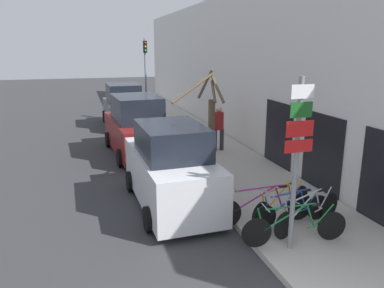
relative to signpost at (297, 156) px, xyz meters
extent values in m
plane|color=#333335|center=(-1.64, 8.71, -2.14)|extent=(80.00, 80.00, 0.00)
cube|color=#ADA89E|center=(0.96, 11.51, -2.06)|extent=(3.20, 32.00, 0.15)
cube|color=silver|center=(2.71, 11.51, 1.11)|extent=(0.20, 32.00, 6.50)
cube|color=black|center=(2.59, 2.74, -0.89)|extent=(0.03, 1.79, 2.20)
cube|color=black|center=(2.59, 5.24, -0.89)|extent=(0.03, 1.79, 2.20)
cylinder|color=gray|center=(0.00, 0.02, -0.23)|extent=(0.10, 0.10, 3.51)
cube|color=white|center=(0.00, -0.04, 1.24)|extent=(0.47, 0.02, 0.26)
cube|color=#19591E|center=(0.00, -0.04, 0.90)|extent=(0.46, 0.02, 0.30)
cube|color=red|center=(0.00, -0.04, 0.54)|extent=(0.58, 0.02, 0.31)
cube|color=red|center=(0.00, -0.04, 0.20)|extent=(0.60, 0.02, 0.25)
cylinder|color=black|center=(-0.65, 0.24, -1.66)|extent=(0.64, 0.10, 0.64)
cylinder|color=black|center=(1.02, 0.06, -1.66)|extent=(0.64, 0.10, 0.64)
cylinder|color=#197233|center=(-0.03, 0.17, -1.37)|extent=(0.94, 0.14, 0.53)
cylinder|color=#197233|center=(0.06, 0.17, -1.14)|extent=(1.09, 0.15, 0.08)
cylinder|color=#197233|center=(0.52, 0.12, -1.39)|extent=(0.20, 0.06, 0.46)
cylinder|color=#197233|center=(0.72, 0.09, -1.64)|extent=(0.59, 0.09, 0.08)
cylinder|color=#197233|center=(0.81, 0.08, -1.41)|extent=(0.44, 0.08, 0.52)
cylinder|color=#197233|center=(-0.57, 0.23, -1.39)|extent=(0.20, 0.05, 0.56)
cube|color=black|center=(0.60, 0.11, -1.15)|extent=(0.21, 0.10, 0.04)
cylinder|color=#99999E|center=(-0.49, 0.22, -1.12)|extent=(0.07, 0.44, 0.02)
cylinder|color=black|center=(0.07, 0.39, -1.67)|extent=(0.59, 0.26, 0.62)
cylinder|color=black|center=(1.65, 1.00, -1.67)|extent=(0.59, 0.26, 0.62)
cylinder|color=#B7B7BC|center=(0.67, 0.62, -1.39)|extent=(0.90, 0.37, 0.51)
cylinder|color=#B7B7BC|center=(0.75, 0.65, -1.17)|extent=(1.04, 0.43, 0.08)
cylinder|color=#B7B7BC|center=(1.18, 0.82, -1.41)|extent=(0.20, 0.11, 0.45)
cylinder|color=#B7B7BC|center=(1.38, 0.89, -1.65)|extent=(0.57, 0.24, 0.08)
cylinder|color=#B7B7BC|center=(1.46, 0.92, -1.43)|extent=(0.43, 0.19, 0.50)
cylinder|color=#B7B7BC|center=(0.15, 0.42, -1.41)|extent=(0.20, 0.10, 0.54)
cube|color=black|center=(1.26, 0.85, -1.17)|extent=(0.22, 0.15, 0.04)
cylinder|color=#99999E|center=(0.23, 0.45, -1.15)|extent=(0.18, 0.42, 0.02)
cylinder|color=black|center=(-0.17, 0.83, -1.68)|extent=(0.62, 0.10, 0.62)
cylinder|color=black|center=(1.33, 1.00, -1.68)|extent=(0.62, 0.10, 0.62)
cylinder|color=#1E4799|center=(0.39, 0.90, -1.39)|extent=(0.85, 0.13, 0.51)
cylinder|color=#1E4799|center=(0.46, 0.90, -1.18)|extent=(0.98, 0.14, 0.08)
cylinder|color=#1E4799|center=(0.88, 0.95, -1.42)|extent=(0.19, 0.06, 0.44)
cylinder|color=#1E4799|center=(1.06, 0.97, -1.66)|extent=(0.53, 0.09, 0.07)
cylinder|color=#1E4799|center=(1.14, 0.98, -1.44)|extent=(0.40, 0.07, 0.49)
cylinder|color=#1E4799|center=(-0.10, 0.84, -1.42)|extent=(0.18, 0.05, 0.53)
cube|color=black|center=(0.95, 0.96, -1.18)|extent=(0.21, 0.10, 0.04)
cylinder|color=#99999E|center=(-0.02, 0.85, -1.16)|extent=(0.07, 0.44, 0.02)
cylinder|color=black|center=(-0.92, 1.21, -1.65)|extent=(0.68, 0.07, 0.68)
cylinder|color=black|center=(0.88, 1.12, -1.65)|extent=(0.68, 0.07, 0.68)
cylinder|color=#8C1E72|center=(-0.24, 1.18, -1.33)|extent=(1.01, 0.09, 0.56)
cylinder|color=#8C1E72|center=(-0.15, 1.17, -1.09)|extent=(1.18, 0.10, 0.09)
cylinder|color=#8C1E72|center=(0.34, 1.14, -1.35)|extent=(0.22, 0.05, 0.49)
cylinder|color=#8C1E72|center=(0.57, 1.13, -1.62)|extent=(0.63, 0.06, 0.08)
cylinder|color=#8C1E72|center=(0.66, 1.13, -1.38)|extent=(0.47, 0.05, 0.55)
cylinder|color=#8C1E72|center=(-0.83, 1.21, -1.35)|extent=(0.21, 0.04, 0.59)
cube|color=black|center=(0.43, 1.14, -1.10)|extent=(0.20, 0.09, 0.04)
cylinder|color=#99999E|center=(-0.74, 1.20, -1.06)|extent=(0.05, 0.44, 0.02)
cylinder|color=black|center=(-0.15, 1.03, -1.68)|extent=(0.57, 0.28, 0.61)
cylinder|color=black|center=(1.27, 1.67, -1.68)|extent=(0.57, 0.28, 0.61)
cylinder|color=orange|center=(0.38, 1.27, -1.40)|extent=(0.81, 0.39, 0.51)
cylinder|color=orange|center=(0.45, 1.30, -1.18)|extent=(0.94, 0.45, 0.08)
cylinder|color=orange|center=(0.84, 1.48, -1.42)|extent=(0.19, 0.11, 0.44)
cylinder|color=orange|center=(1.02, 1.56, -1.66)|extent=(0.51, 0.25, 0.07)
cylinder|color=orange|center=(1.09, 1.59, -1.44)|extent=(0.39, 0.19, 0.49)
cylinder|color=orange|center=(-0.08, 1.07, -1.42)|extent=(0.18, 0.11, 0.53)
cube|color=black|center=(0.92, 1.51, -1.18)|extent=(0.22, 0.15, 0.04)
cylinder|color=#99999E|center=(-0.01, 1.10, -1.16)|extent=(0.20, 0.41, 0.02)
cube|color=silver|center=(-1.76, 3.20, -1.33)|extent=(1.86, 4.35, 1.28)
cube|color=black|center=(-1.76, 3.03, -0.28)|extent=(1.63, 2.28, 0.81)
cylinder|color=black|center=(-2.67, 4.51, -1.83)|extent=(0.24, 0.61, 0.61)
cylinder|color=black|center=(-0.94, 4.56, -1.83)|extent=(0.24, 0.61, 0.61)
cylinder|color=black|center=(-2.59, 1.84, -1.83)|extent=(0.24, 0.61, 0.61)
cylinder|color=black|center=(-0.86, 1.89, -1.83)|extent=(0.24, 0.61, 0.61)
cube|color=maroon|center=(-1.90, 8.50, -1.35)|extent=(2.15, 4.84, 1.21)
cube|color=black|center=(-1.89, 8.31, -0.26)|extent=(1.81, 2.57, 0.97)
cylinder|color=black|center=(-2.91, 9.90, -1.81)|extent=(0.26, 0.67, 0.65)
cylinder|color=black|center=(-1.09, 10.03, -1.81)|extent=(0.26, 0.67, 0.65)
cylinder|color=black|center=(-2.71, 6.98, -1.81)|extent=(0.26, 0.67, 0.65)
cylinder|color=black|center=(-0.89, 7.10, -1.81)|extent=(0.26, 0.67, 0.65)
cube|color=#51565B|center=(-1.74, 14.30, -1.39)|extent=(1.92, 4.36, 1.13)
cube|color=black|center=(-1.73, 14.13, -0.34)|extent=(1.68, 2.28, 0.98)
cylinder|color=black|center=(-2.67, 15.61, -1.80)|extent=(0.24, 0.67, 0.67)
cylinder|color=black|center=(-0.88, 15.66, -1.80)|extent=(0.24, 0.67, 0.67)
cylinder|color=black|center=(-2.60, 12.94, -1.80)|extent=(0.24, 0.67, 0.67)
cylinder|color=black|center=(-0.80, 12.99, -1.80)|extent=(0.24, 0.67, 0.67)
cylinder|color=#333338|center=(1.08, 7.52, -1.55)|extent=(0.16, 0.16, 0.86)
cylinder|color=#333338|center=(1.39, 7.56, -1.55)|extent=(0.16, 0.16, 0.86)
cylinder|color=maroon|center=(1.24, 7.54, -0.78)|extent=(0.40, 0.40, 0.68)
sphere|color=tan|center=(1.24, 7.54, -0.32)|extent=(0.23, 0.23, 0.23)
cylinder|color=brown|center=(-0.05, 4.76, -0.76)|extent=(0.21, 0.21, 2.45)
cylinder|color=brown|center=(0.00, 4.41, 0.82)|extent=(0.21, 0.78, 0.76)
cylinder|color=brown|center=(-0.73, 4.58, 0.86)|extent=(1.41, 0.45, 0.86)
cylinder|color=brown|center=(0.16, 5.27, 0.73)|extent=(0.52, 1.07, 0.61)
cylinder|color=brown|center=(-0.17, 5.05, 0.92)|extent=(0.34, 0.68, 0.96)
cylinder|color=brown|center=(-0.10, 4.48, 0.75)|extent=(0.19, 0.64, 0.63)
cylinder|color=gray|center=(-0.35, 15.00, 0.26)|extent=(0.10, 0.10, 4.50)
cube|color=black|center=(-0.35, 14.90, 2.06)|extent=(0.20, 0.16, 0.64)
sphere|color=red|center=(-0.35, 14.81, 2.26)|extent=(0.11, 0.11, 0.11)
sphere|color=orange|center=(-0.35, 14.81, 2.06)|extent=(0.11, 0.11, 0.11)
sphere|color=green|center=(-0.35, 14.81, 1.86)|extent=(0.11, 0.11, 0.11)
camera|label=1|loc=(-3.92, -6.07, 2.03)|focal=35.00mm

